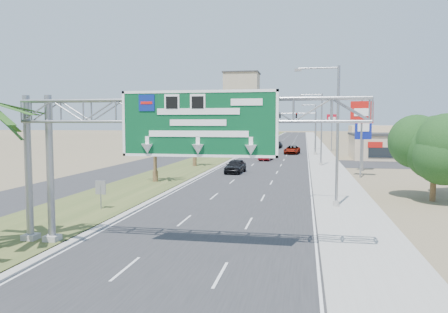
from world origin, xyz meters
TOP-DOWN VIEW (x-y plane):
  - road at (0.00, 110.00)m, footprint 12.00×300.00m
  - sidewalk_right at (8.50, 110.00)m, footprint 4.00×300.00m
  - median_grass at (-10.00, 110.00)m, footprint 7.00×300.00m
  - opposing_road at (-17.00, 110.00)m, footprint 8.00×300.00m
  - sign_gantry at (-1.06, 9.93)m, footprint 16.75×1.24m
  - palm_row_b at (-9.50, 32.00)m, footprint 3.99×3.99m
  - palm_row_c at (-9.50, 48.00)m, footprint 3.99×3.99m
  - palm_row_d at (-9.50, 66.00)m, footprint 3.99×3.99m
  - palm_row_e at (-9.50, 85.00)m, footprint 3.99×3.99m
  - palm_row_f at (-9.50, 110.00)m, footprint 3.99×3.99m
  - streetlight_near at (7.30, 22.00)m, footprint 3.27×0.44m
  - streetlight_mid at (7.30, 52.00)m, footprint 3.27×0.44m
  - streetlight_far at (7.30, 88.00)m, footprint 3.27×0.44m
  - signal_mast at (5.17, 71.97)m, footprint 10.28×0.71m
  - store_building at (22.00, 66.00)m, footprint 18.00×10.00m
  - oak_near at (15.00, 26.00)m, footprint 4.50×4.50m
  - median_signback_b at (-8.50, 18.00)m, footprint 0.75×0.08m
  - tower_distant at (-32.00, 250.00)m, footprint 20.00×16.00m
  - building_distant_left at (-45.00, 160.00)m, footprint 24.00×14.00m
  - building_distant_right at (30.00, 140.00)m, footprint 20.00×12.00m
  - car_left_lane at (-2.86, 41.65)m, footprint 2.31×5.02m
  - car_mid_lane at (-0.82, 59.92)m, footprint 2.13×5.13m
  - car_right_lane at (2.92, 74.35)m, footprint 3.17×5.95m
  - car_far at (-1.05, 93.17)m, footprint 2.48×5.30m
  - pole_sign_red_near at (11.32, 39.93)m, footprint 2.41×0.81m
  - pole_sign_blue at (12.34, 46.56)m, footprint 2.02×0.59m
  - pole_sign_red_far at (10.90, 85.71)m, footprint 2.20×0.86m

SIDE VIEW (x-z plane):
  - road at x=0.00m, z-range 0.00..0.02m
  - opposing_road at x=-17.00m, z-range 0.00..0.02m
  - sidewalk_right at x=8.50m, z-range 0.00..0.10m
  - median_grass at x=-10.00m, z-range 0.00..0.12m
  - car_far at x=-1.05m, z-range 0.00..1.50m
  - car_right_lane at x=2.92m, z-range 0.00..1.59m
  - car_mid_lane at x=-0.82m, z-range 0.00..1.65m
  - car_left_lane at x=-2.86m, z-range 0.00..1.67m
  - median_signback_b at x=-8.50m, z-range 0.41..2.49m
  - store_building at x=22.00m, z-range 0.00..4.00m
  - building_distant_right at x=30.00m, z-range 0.00..5.00m
  - building_distant_left at x=-45.00m, z-range 0.00..6.00m
  - palm_row_d at x=-9.50m, z-range 1.69..7.14m
  - oak_near at x=15.00m, z-range 1.13..7.93m
  - streetlight_near at x=7.30m, z-range -0.31..9.69m
  - streetlight_mid at x=7.30m, z-range -0.31..9.69m
  - streetlight_far at x=7.30m, z-range -0.31..9.69m
  - palm_row_f at x=-9.50m, z-range 1.83..7.58m
  - signal_mast at x=5.17m, z-range 0.85..8.85m
  - palm_row_b at x=-9.50m, z-range 1.93..7.87m
  - palm_row_e at x=-9.50m, z-range 2.02..8.16m
  - pole_sign_blue at x=12.34m, z-range 1.63..8.79m
  - palm_row_c at x=-9.50m, z-range 2.29..9.04m
  - sign_gantry at x=-1.06m, z-range 2.31..9.81m
  - pole_sign_red_far at x=10.90m, z-range 2.29..10.25m
  - pole_sign_red_near at x=11.32m, z-range 2.41..10.97m
  - tower_distant at x=-32.00m, z-range 0.00..35.00m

